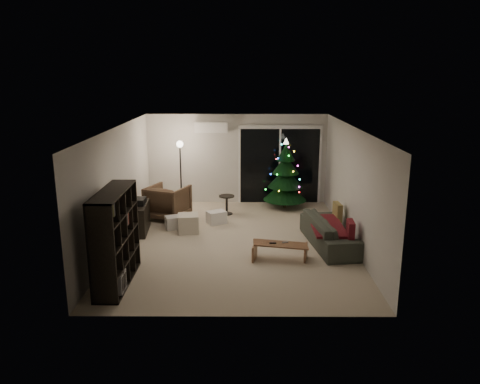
# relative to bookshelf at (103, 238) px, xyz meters

# --- Properties ---
(room) EXTENTS (6.50, 7.51, 2.60)m
(room) POSITION_rel_bookshelf_xyz_m (2.71, 3.56, 0.18)
(room) COLOR beige
(room) RESTS_ON ground
(bookshelf) EXTENTS (0.85, 1.73, 1.68)m
(bookshelf) POSITION_rel_bookshelf_xyz_m (0.00, 0.00, 0.00)
(bookshelf) COLOR black
(bookshelf) RESTS_ON floor
(media_cabinet) EXTENTS (0.48, 1.09, 0.67)m
(media_cabinet) POSITION_rel_bookshelf_xyz_m (0.00, 2.71, -0.51)
(media_cabinet) COLOR black
(media_cabinet) RESTS_ON floor
(stereo) EXTENTS (0.34, 0.40, 0.14)m
(stereo) POSITION_rel_bookshelf_xyz_m (0.00, 2.71, -0.10)
(stereo) COLOR black
(stereo) RESTS_ON media_cabinet
(armchair) EXTENTS (1.20, 1.21, 0.86)m
(armchair) POSITION_rel_bookshelf_xyz_m (0.52, 3.76, -0.41)
(armchair) COLOR #413324
(armchair) RESTS_ON floor
(ottoman) EXTENTS (0.52, 0.52, 0.42)m
(ottoman) POSITION_rel_bookshelf_xyz_m (1.15, 2.71, -0.63)
(ottoman) COLOR beige
(ottoman) RESTS_ON floor
(cardboard_box_a) EXTENTS (0.51, 0.45, 0.30)m
(cardboard_box_a) POSITION_rel_bookshelf_xyz_m (0.79, 2.97, -0.69)
(cardboard_box_a) COLOR white
(cardboard_box_a) RESTS_ON floor
(cardboard_box_b) EXTENTS (0.54, 0.50, 0.31)m
(cardboard_box_b) POSITION_rel_bookshelf_xyz_m (1.77, 3.36, -0.69)
(cardboard_box_b) COLOR white
(cardboard_box_b) RESTS_ON floor
(side_table) EXTENTS (0.53, 0.53, 0.50)m
(side_table) POSITION_rel_bookshelf_xyz_m (2.00, 4.13, -0.59)
(side_table) COLOR black
(side_table) RESTS_ON floor
(floor_lamp) EXTENTS (0.29, 0.29, 1.82)m
(floor_lamp) POSITION_rel_bookshelf_xyz_m (0.77, 4.51, 0.07)
(floor_lamp) COLOR black
(floor_lamp) RESTS_ON floor
(sofa) EXTENTS (1.10, 2.20, 0.61)m
(sofa) POSITION_rel_bookshelf_xyz_m (4.30, 1.85, -0.53)
(sofa) COLOR #242A21
(sofa) RESTS_ON floor
(sofa_throw) EXTENTS (0.66, 1.52, 0.05)m
(sofa_throw) POSITION_rel_bookshelf_xyz_m (4.20, 1.85, -0.39)
(sofa_throw) COLOR maroon
(sofa_throw) RESTS_ON sofa
(cushion_a) EXTENTS (0.16, 0.41, 0.40)m
(cushion_a) POSITION_rel_bookshelf_xyz_m (4.55, 2.50, -0.28)
(cushion_a) COLOR olive
(cushion_a) RESTS_ON sofa
(cushion_b) EXTENTS (0.15, 0.41, 0.40)m
(cushion_b) POSITION_rel_bookshelf_xyz_m (4.55, 1.20, -0.28)
(cushion_b) COLOR maroon
(cushion_b) RESTS_ON sofa
(coffee_table) EXTENTS (1.13, 0.60, 0.34)m
(coffee_table) POSITION_rel_bookshelf_xyz_m (3.15, 1.05, -0.67)
(coffee_table) COLOR #916844
(coffee_table) RESTS_ON floor
(remote_a) EXTENTS (0.13, 0.04, 0.02)m
(remote_a) POSITION_rel_bookshelf_xyz_m (3.00, 1.05, -0.49)
(remote_a) COLOR black
(remote_a) RESTS_ON coffee_table
(remote_b) EXTENTS (0.13, 0.08, 0.02)m
(remote_b) POSITION_rel_bookshelf_xyz_m (3.25, 1.10, -0.49)
(remote_b) COLOR slate
(remote_b) RESTS_ON coffee_table
(christmas_tree) EXTENTS (1.49, 1.49, 1.92)m
(christmas_tree) POSITION_rel_bookshelf_xyz_m (3.57, 4.77, 0.12)
(christmas_tree) COLOR black
(christmas_tree) RESTS_ON floor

